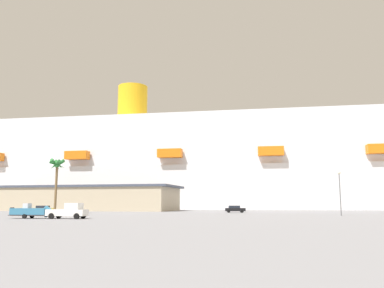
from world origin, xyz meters
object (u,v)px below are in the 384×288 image
at_px(parked_car_black_coupe, 235,209).
at_px(small_boat_on_trailer, 34,212).
at_px(parked_car_yellow_taxi, 43,209).
at_px(pickup_truck, 69,211).
at_px(street_lamp, 340,186).
at_px(cruise_ship, 233,170).
at_px(palm_tree, 57,169).

bearing_deg(parked_car_black_coupe, small_boat_on_trailer, -126.17).
bearing_deg(parked_car_yellow_taxi, pickup_truck, -56.09).
distance_m(parked_car_yellow_taxi, parked_car_black_coupe, 42.94).
bearing_deg(street_lamp, parked_car_yellow_taxi, 169.96).
xyz_separation_m(cruise_ship, street_lamp, (21.20, -69.21, -8.82)).
bearing_deg(pickup_truck, palm_tree, 120.88).
distance_m(pickup_truck, parked_car_yellow_taxi, 36.42).
distance_m(palm_tree, parked_car_yellow_taxi, 11.68).
height_order(small_boat_on_trailer, palm_tree, palm_tree).
xyz_separation_m(pickup_truck, parked_car_black_coupe, (21.99, 37.53, -0.21)).
distance_m(pickup_truck, small_boat_on_trailer, 5.30).
distance_m(cruise_ship, small_boat_on_trailer, 92.78).
bearing_deg(cruise_ship, palm_tree, -118.19).
relative_size(small_boat_on_trailer, street_lamp, 0.97).
height_order(street_lamp, parked_car_yellow_taxi, street_lamp).
bearing_deg(cruise_ship, parked_car_black_coupe, -87.54).
bearing_deg(street_lamp, cruise_ship, 107.03).
height_order(street_lamp, parked_car_black_coupe, street_lamp).
xyz_separation_m(street_lamp, parked_car_yellow_taxi, (-61.32, 10.85, -4.24)).
xyz_separation_m(small_boat_on_trailer, palm_tree, (-9.30, 24.20, 8.23)).
relative_size(palm_tree, street_lamp, 1.47).
distance_m(palm_tree, street_lamp, 55.98).
relative_size(cruise_ship, street_lamp, 35.46).
xyz_separation_m(cruise_ship, small_boat_on_trailer, (-25.10, -88.38, -12.93)).
relative_size(pickup_truck, small_boat_on_trailer, 0.75).
bearing_deg(parked_car_black_coupe, palm_tree, -160.28).
height_order(pickup_truck, parked_car_black_coupe, pickup_truck).
distance_m(pickup_truck, palm_tree, 29.59).
relative_size(small_boat_on_trailer, parked_car_yellow_taxi, 1.71).
height_order(cruise_ship, palm_tree, cruise_ship).
relative_size(cruise_ship, palm_tree, 24.14).
relative_size(pickup_truck, parked_car_yellow_taxi, 1.29).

